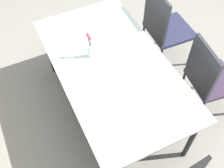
{
  "coord_description": "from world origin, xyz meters",
  "views": [
    {
      "loc": [
        -1.59,
        0.81,
        2.66
      ],
      "look_at": [
        -0.08,
        0.08,
        0.45
      ],
      "focal_mm": 43.75,
      "sensor_mm": 36.0,
      "label": 1
    }
  ],
  "objects": [
    {
      "name": "dining_table",
      "position": [
        -0.08,
        0.08,
        0.7
      ],
      "size": [
        1.81,
        0.99,
        0.75
      ],
      "color": "silver",
      "rests_on": "ground"
    },
    {
      "name": "flower_vase",
      "position": [
        0.11,
        0.22,
        0.88
      ],
      "size": [
        0.06,
        0.05,
        0.29
      ],
      "color": "silver",
      "rests_on": "dining_table"
    },
    {
      "name": "chair_near_left",
      "position": [
        -0.48,
        -0.79,
        0.54
      ],
      "size": [
        0.5,
        0.5,
        0.98
      ],
      "rotation": [
        0.0,
        0.0,
        3.01
      ],
      "color": "#35273B",
      "rests_on": "ground"
    },
    {
      "name": "chair_near_right",
      "position": [
        0.33,
        -0.78,
        0.57
      ],
      "size": [
        0.5,
        0.5,
        1.04
      ],
      "rotation": [
        0.0,
        0.0,
        3.09
      ],
      "color": "#262841",
      "rests_on": "ground"
    },
    {
      "name": "ground_plane",
      "position": [
        0.0,
        0.0,
        0.0
      ],
      "size": [
        12.0,
        12.0,
        0.0
      ],
      "primitive_type": "plane",
      "color": "gray"
    }
  ]
}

